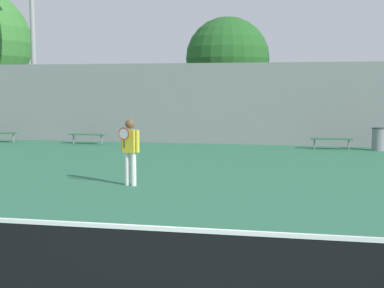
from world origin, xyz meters
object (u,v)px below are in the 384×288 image
Objects in this scene: tennis_player at (130,148)px; bench_by_gate at (87,135)px; trash_bin at (379,139)px; tree_dark_dense at (227,59)px; bench_courtside_near at (332,139)px; light_pole_far_right at (33,24)px; tennis_net at (164,269)px.

tennis_player is 1.04× the size of bench_by_gate.
trash_bin is 8.96m from tree_dark_dense.
bench_by_gate is (-4.91, 9.19, -0.57)m from tennis_player.
tennis_player reaches higher than bench_courtside_near.
tennis_net is at bearing -58.89° from light_pole_far_right.
tennis_net reaches higher than bench_courtside_near.
light_pole_far_right is (-8.10, 10.60, 4.47)m from tennis_player.
trash_bin reaches higher than bench_courtside_near.
bench_courtside_near is at bearing 0.00° from bench_by_gate.
tennis_player is at bearing -128.86° from trash_bin.
bench_by_gate is at bearing 114.81° from tennis_net.
bench_by_gate is 0.27× the size of tree_dark_dense.
tennis_player is 1.01× the size of bench_courtside_near.
bench_courtside_near is 0.19× the size of light_pole_far_right.
light_pole_far_right is 1.50× the size of tree_dark_dense.
tennis_net reaches higher than bench_by_gate.
tennis_net is 6.09× the size of bench_courtside_near.
light_pole_far_right is at bearing 156.19° from bench_by_gate.
tennis_player reaches higher than trash_bin.
light_pole_far_right is (-13.65, 1.41, 5.04)m from bench_courtside_near.
bench_by_gate is 6.13m from light_pole_far_right.
tennis_net is 1.13× the size of light_pole_far_right.
tennis_player is 14.07m from light_pole_far_right.
tree_dark_dense is at bearing 101.93° from tennis_player.
trash_bin is at bearing 74.38° from tennis_net.
bench_courtside_near is (2.81, 16.56, -0.10)m from tennis_net.
light_pole_far_right is 9.53m from tree_dark_dense.
light_pole_far_right reaches higher than bench_courtside_near.
bench_by_gate is at bearing 179.69° from trash_bin.
tree_dark_dense is (-2.07, 21.36, 3.40)m from tennis_net.
light_pole_far_right is at bearing 174.56° from trash_bin.
tree_dark_dense is (8.77, 3.39, -1.53)m from light_pole_far_right.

